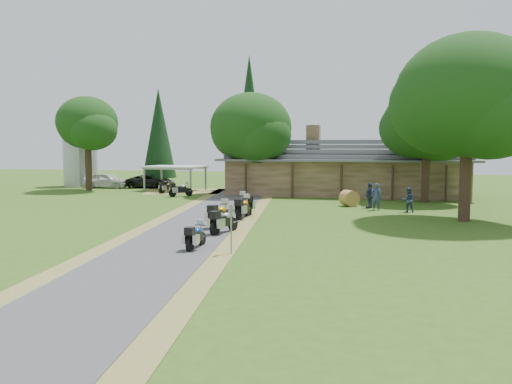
% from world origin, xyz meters
% --- Properties ---
extents(ground, '(120.00, 120.00, 0.00)m').
position_xyz_m(ground, '(0.00, 0.00, 0.00)').
color(ground, '#355317').
rests_on(ground, ground).
extents(driveway, '(51.95, 51.95, 0.00)m').
position_xyz_m(driveway, '(-0.50, 4.00, 0.00)').
color(driveway, '#424345').
rests_on(driveway, ground).
extents(lodge, '(21.40, 9.40, 4.90)m').
position_xyz_m(lodge, '(6.00, 24.00, 2.45)').
color(lodge, brown).
rests_on(lodge, ground).
extents(silo, '(3.55, 3.55, 7.10)m').
position_xyz_m(silo, '(-22.23, 26.34, 3.55)').
color(silo, gray).
rests_on(silo, ground).
extents(carport, '(5.87, 4.26, 2.38)m').
position_xyz_m(carport, '(-10.10, 23.49, 1.19)').
color(carport, silver).
rests_on(carport, ground).
extents(car_white_sedan, '(2.86, 6.12, 2.00)m').
position_xyz_m(car_white_sedan, '(-18.18, 24.70, 1.00)').
color(car_white_sedan, silver).
rests_on(car_white_sedan, ground).
extents(car_dark_suv, '(2.98, 5.59, 2.04)m').
position_xyz_m(car_dark_suv, '(-13.80, 25.80, 1.02)').
color(car_dark_suv, black).
rests_on(car_dark_suv, ground).
extents(motorcycle_row_a, '(0.60, 1.68, 1.13)m').
position_xyz_m(motorcycle_row_a, '(1.62, -1.96, 0.57)').
color(motorcycle_row_a, navy).
rests_on(motorcycle_row_a, ground).
extents(motorcycle_row_b, '(1.19, 2.04, 1.33)m').
position_xyz_m(motorcycle_row_b, '(1.64, 1.86, 0.66)').
color(motorcycle_row_b, '#9B9EA2').
rests_on(motorcycle_row_b, ground).
extents(motorcycle_row_c, '(1.00, 2.16, 1.42)m').
position_xyz_m(motorcycle_row_c, '(0.87, 3.56, 0.71)').
color(motorcycle_row_c, '#E99800').
rests_on(motorcycle_row_c, ground).
extents(motorcycle_row_d, '(0.80, 2.05, 1.37)m').
position_xyz_m(motorcycle_row_d, '(1.21, 7.03, 0.69)').
color(motorcycle_row_d, orange).
rests_on(motorcycle_row_d, ground).
extents(motorcycle_row_e, '(1.60, 2.00, 1.34)m').
position_xyz_m(motorcycle_row_e, '(0.78, 9.02, 0.67)').
color(motorcycle_row_e, black).
rests_on(motorcycle_row_e, ground).
extents(motorcycle_carport_a, '(1.40, 1.80, 1.20)m').
position_xyz_m(motorcycle_carport_a, '(-9.70, 20.85, 0.60)').
color(motorcycle_carport_a, '#C4C60B').
rests_on(motorcycle_carport_a, ground).
extents(motorcycle_carport_b, '(1.77, 1.85, 1.32)m').
position_xyz_m(motorcycle_carport_b, '(-7.39, 18.28, 0.66)').
color(motorcycle_carport_b, slate).
rests_on(motorcycle_carport_b, ground).
extents(person_a, '(0.61, 0.44, 2.12)m').
position_xyz_m(person_a, '(8.81, 12.80, 1.06)').
color(person_a, navy).
rests_on(person_a, ground).
extents(person_b, '(0.57, 0.43, 1.88)m').
position_xyz_m(person_b, '(10.82, 12.26, 0.94)').
color(person_b, navy).
rests_on(person_b, ground).
extents(person_c, '(0.67, 0.72, 2.07)m').
position_xyz_m(person_c, '(8.38, 13.81, 1.04)').
color(person_c, navy).
rests_on(person_c, ground).
extents(hay_bale, '(1.52, 1.49, 1.14)m').
position_xyz_m(hay_bale, '(6.92, 14.68, 0.57)').
color(hay_bale, olive).
rests_on(hay_bale, ground).
extents(sign_post, '(0.35, 0.06, 1.97)m').
position_xyz_m(sign_post, '(3.34, -2.61, 0.99)').
color(sign_post, gray).
rests_on(sign_post, ground).
extents(oak_lodge_left, '(7.08, 7.08, 9.49)m').
position_xyz_m(oak_lodge_left, '(-1.93, 21.00, 4.75)').
color(oak_lodge_left, '#133810').
rests_on(oak_lodge_left, ground).
extents(oak_lodge_right, '(6.50, 6.50, 9.78)m').
position_xyz_m(oak_lodge_right, '(12.39, 18.61, 4.89)').
color(oak_lodge_right, '#133810').
rests_on(oak_lodge_right, ground).
extents(oak_driveway, '(8.07, 8.07, 11.37)m').
position_xyz_m(oak_driveway, '(13.68, 8.91, 5.68)').
color(oak_driveway, '#133810').
rests_on(oak_driveway, ground).
extents(oak_silo, '(5.77, 5.77, 10.60)m').
position_xyz_m(oak_silo, '(-18.28, 21.63, 5.30)').
color(oak_silo, '#133810').
rests_on(oak_silo, ground).
extents(cedar_near, '(3.50, 3.50, 13.32)m').
position_xyz_m(cedar_near, '(-3.74, 27.42, 6.66)').
color(cedar_near, black).
rests_on(cedar_near, ground).
extents(cedar_far, '(3.57, 3.57, 10.37)m').
position_xyz_m(cedar_far, '(-13.72, 27.81, 5.19)').
color(cedar_far, black).
rests_on(cedar_far, ground).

